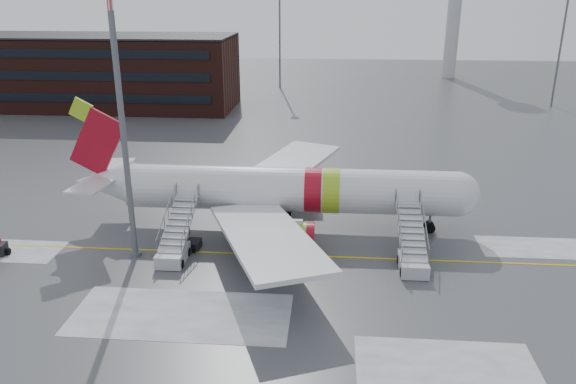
# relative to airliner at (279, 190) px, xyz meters

# --- Properties ---
(ground) EXTENTS (260.00, 260.00, 0.00)m
(ground) POSITION_rel_airliner_xyz_m (1.10, -4.52, -3.42)
(ground) COLOR #494C4F
(ground) RESTS_ON ground
(airliner) EXTENTS (35.03, 32.97, 11.18)m
(airliner) POSITION_rel_airliner_xyz_m (0.00, 0.00, 0.00)
(airliner) COLOR silver
(airliner) RESTS_ON ground
(airstair_fwd) EXTENTS (2.05, 7.70, 3.48)m
(airstair_fwd) POSITION_rel_airliner_xyz_m (10.64, -6.54, -2.35)
(airstair_fwd) COLOR #ADB0B4
(airstair_fwd) RESTS_ON ground
(airstair_aft) EXTENTS (2.05, 7.70, 3.48)m
(airstair_aft) POSITION_rel_airliner_xyz_m (-7.43, -6.54, -2.35)
(airstair_aft) COLOR #ACAEB3
(airstair_aft) RESTS_ON ground
(pushback_tug) EXTENTS (2.51, 1.91, 1.41)m
(pushback_tug) POSITION_rel_airliner_xyz_m (-7.27, -4.90, -2.79)
(pushback_tug) COLOR black
(pushback_tug) RESTS_ON ground
(light_mast_near) EXTENTS (1.20, 1.20, 23.10)m
(light_mast_near) POSITION_rel_airliner_xyz_m (-10.65, -6.52, 8.61)
(light_mast_near) COLOR #595B60
(light_mast_near) RESTS_ON ground
(terminal_building) EXTENTS (62.00, 16.11, 12.30)m
(terminal_building) POSITION_rel_airliner_xyz_m (-43.90, 50.46, 2.78)
(terminal_building) COLOR #3F1E16
(terminal_building) RESTS_ON ground
(light_mast_far_ne) EXTENTS (1.20, 1.20, 24.25)m
(light_mast_far_ne) POSITION_rel_airliner_xyz_m (43.10, 57.48, 10.42)
(light_mast_far_ne) COLOR #595B60
(light_mast_far_ne) RESTS_ON ground
(light_mast_far_n) EXTENTS (1.20, 1.20, 24.25)m
(light_mast_far_n) POSITION_rel_airliner_xyz_m (-6.90, 73.48, 10.42)
(light_mast_far_n) COLOR #595B60
(light_mast_far_n) RESTS_ON ground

